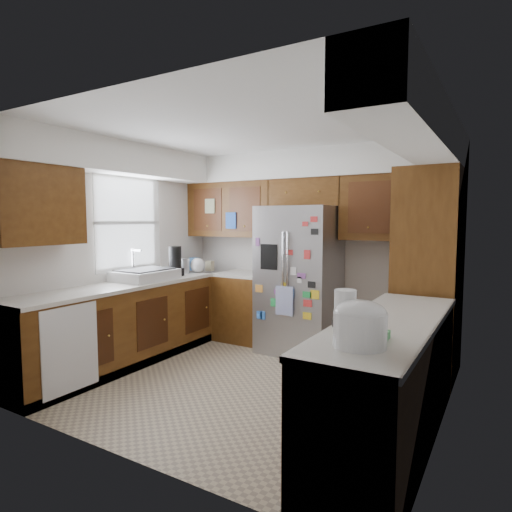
{
  "coord_description": "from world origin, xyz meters",
  "views": [
    {
      "loc": [
        2.21,
        -3.56,
        1.64
      ],
      "look_at": [
        -0.11,
        0.35,
        1.25
      ],
      "focal_mm": 30.0,
      "sensor_mm": 36.0,
      "label": 1
    }
  ],
  "objects_px": {
    "fridge": "(299,280)",
    "paper_towel": "(345,314)",
    "rice_cooker": "(360,323)",
    "pantry": "(428,274)"
  },
  "relations": [
    {
      "from": "fridge",
      "to": "rice_cooker",
      "type": "relative_size",
      "value": 5.77
    },
    {
      "from": "fridge",
      "to": "paper_towel",
      "type": "relative_size",
      "value": 6.05
    },
    {
      "from": "rice_cooker",
      "to": "pantry",
      "type": "bearing_deg",
      "value": 89.99
    },
    {
      "from": "paper_towel",
      "to": "fridge",
      "type": "bearing_deg",
      "value": 120.82
    },
    {
      "from": "pantry",
      "to": "paper_towel",
      "type": "xyz_separation_m",
      "value": [
        -0.13,
        -2.24,
        -0.01
      ]
    },
    {
      "from": "fridge",
      "to": "paper_towel",
      "type": "xyz_separation_m",
      "value": [
        1.37,
        -2.3,
        0.17
      ]
    },
    {
      "from": "pantry",
      "to": "paper_towel",
      "type": "distance_m",
      "value": 2.25
    },
    {
      "from": "rice_cooker",
      "to": "paper_towel",
      "type": "distance_m",
      "value": 0.18
    },
    {
      "from": "rice_cooker",
      "to": "paper_towel",
      "type": "xyz_separation_m",
      "value": [
        -0.13,
        0.12,
        0.01
      ]
    },
    {
      "from": "pantry",
      "to": "fridge",
      "type": "distance_m",
      "value": 1.51
    }
  ]
}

